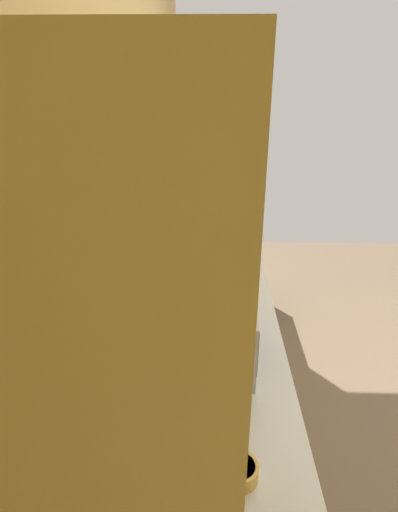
{
  "coord_description": "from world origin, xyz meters",
  "views": [
    {
      "loc": [
        -1.78,
        1.22,
        2.04
      ],
      "look_at": [
        0.01,
        1.27,
        1.24
      ],
      "focal_mm": 29.49,
      "sensor_mm": 36.0,
      "label": 1
    }
  ],
  "objects_px": {
    "oven_range": "(212,260)",
    "kettle": "(224,231)",
    "microwave": "(207,326)",
    "bowl": "(238,470)"
  },
  "relations": [
    {
      "from": "oven_range",
      "to": "microwave",
      "type": "bearing_deg",
      "value": 179.13
    },
    {
      "from": "microwave",
      "to": "bowl",
      "type": "height_order",
      "value": "microwave"
    },
    {
      "from": "microwave",
      "to": "kettle",
      "type": "distance_m",
      "value": 1.28
    },
    {
      "from": "oven_range",
      "to": "kettle",
      "type": "relative_size",
      "value": 5.8
    },
    {
      "from": "bowl",
      "to": "kettle",
      "type": "distance_m",
      "value": 1.87
    },
    {
      "from": "oven_range",
      "to": "kettle",
      "type": "xyz_separation_m",
      "value": [
        -0.67,
        -0.07,
        0.53
      ]
    },
    {
      "from": "microwave",
      "to": "kettle",
      "type": "height_order",
      "value": "microwave"
    },
    {
      "from": "microwave",
      "to": "bowl",
      "type": "distance_m",
      "value": 0.61
    },
    {
      "from": "oven_range",
      "to": "kettle",
      "type": "distance_m",
      "value": 0.85
    },
    {
      "from": "microwave",
      "to": "bowl",
      "type": "bearing_deg",
      "value": -170.32
    }
  ]
}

